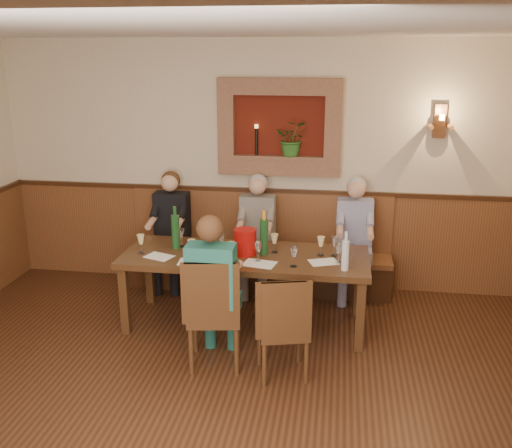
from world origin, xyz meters
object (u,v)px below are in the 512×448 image
(bench, at_px, (259,261))
(chair_near_right, at_px, (283,346))
(wine_bottle_green_a, at_px, (264,236))
(person_bench_right, at_px, (353,250))
(dining_table, at_px, (245,261))
(chair_near_left, at_px, (215,333))
(wine_bottle_green_b, at_px, (176,231))
(person_bench_mid, at_px, (257,245))
(person_chair_front, at_px, (214,303))
(person_bench_left, at_px, (171,241))
(spittoon_bucket, at_px, (245,242))
(water_bottle, at_px, (345,255))

(bench, bearing_deg, chair_near_right, -75.72)
(wine_bottle_green_a, bearing_deg, person_bench_right, 42.36)
(dining_table, bearing_deg, wine_bottle_green_a, 9.72)
(wine_bottle_green_a, bearing_deg, chair_near_right, -72.81)
(chair_near_left, height_order, wine_bottle_green_b, wine_bottle_green_b)
(person_bench_mid, bearing_deg, person_chair_front, -94.62)
(person_bench_left, bearing_deg, person_chair_front, -61.76)
(chair_near_right, relative_size, person_bench_right, 0.68)
(dining_table, height_order, spittoon_bucket, spittoon_bucket)
(dining_table, relative_size, bench, 0.80)
(chair_near_left, xyz_separation_m, spittoon_bucket, (0.14, 0.81, 0.58))
(person_bench_right, bearing_deg, person_bench_mid, -180.00)
(wine_bottle_green_a, distance_m, wine_bottle_green_b, 0.90)
(bench, xyz_separation_m, wine_bottle_green_b, (-0.72, -0.86, 0.60))
(person_bench_right, relative_size, wine_bottle_green_b, 3.15)
(person_bench_left, relative_size, person_bench_right, 1.00)
(person_bench_left, height_order, spittoon_bucket, person_bench_left)
(chair_near_right, bearing_deg, dining_table, 102.90)
(spittoon_bucket, bearing_deg, chair_near_left, -99.54)
(person_bench_right, xyz_separation_m, wine_bottle_green_b, (-1.79, -0.75, 0.37))
(bench, height_order, spittoon_bucket, bench)
(chair_near_left, bearing_deg, chair_near_right, -17.99)
(dining_table, distance_m, bench, 1.01)
(chair_near_left, bearing_deg, person_bench_right, 44.57)
(person_bench_mid, height_order, wine_bottle_green_a, person_bench_mid)
(wine_bottle_green_a, bearing_deg, water_bottle, -21.47)
(person_chair_front, bearing_deg, dining_table, 79.73)
(chair_near_right, relative_size, spittoon_bucket, 3.65)
(chair_near_left, bearing_deg, wine_bottle_green_a, 59.85)
(chair_near_right, bearing_deg, bench, 89.53)
(person_bench_right, height_order, spittoon_bucket, person_bench_right)
(dining_table, distance_m, chair_near_left, 0.89)
(chair_near_left, height_order, wine_bottle_green_a, wine_bottle_green_a)
(person_bench_mid, xyz_separation_m, water_bottle, (0.97, -1.12, 0.34))
(person_bench_right, relative_size, wine_bottle_green_a, 3.06)
(water_bottle, bearing_deg, person_bench_left, 150.52)
(bench, relative_size, wine_bottle_green_b, 6.96)
(bench, relative_size, water_bottle, 8.23)
(person_bench_left, distance_m, water_bottle, 2.29)
(chair_near_left, xyz_separation_m, person_bench_mid, (0.13, 1.64, 0.26))
(chair_near_left, bearing_deg, person_bench_left, 109.05)
(chair_near_left, height_order, person_bench_mid, person_bench_mid)
(person_chair_front, relative_size, spittoon_bucket, 5.51)
(chair_near_left, xyz_separation_m, chair_near_right, (0.60, -0.10, -0.03))
(person_bench_right, relative_size, spittoon_bucket, 5.38)
(chair_near_left, relative_size, person_bench_mid, 0.75)
(person_chair_front, distance_m, wine_bottle_green_a, 0.94)
(person_bench_left, xyz_separation_m, person_chair_front, (0.87, -1.62, 0.02))
(chair_near_left, distance_m, person_chair_front, 0.28)
(person_bench_right, relative_size, person_chair_front, 0.98)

